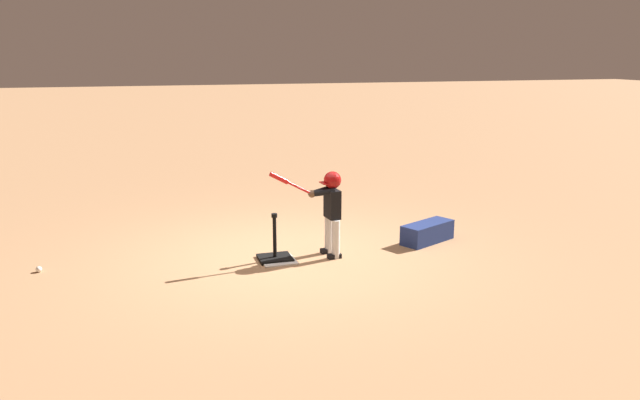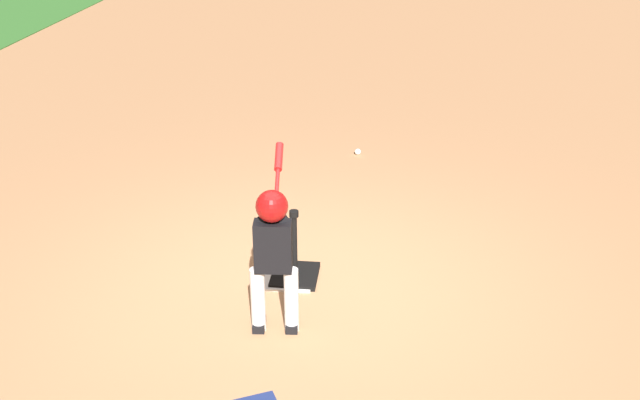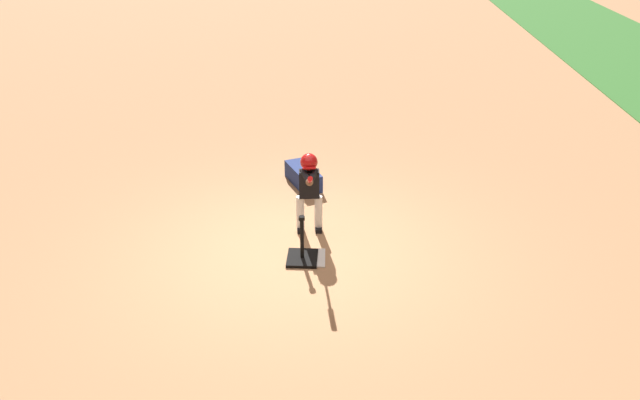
% 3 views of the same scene
% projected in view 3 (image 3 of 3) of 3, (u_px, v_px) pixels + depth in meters
% --- Properties ---
extents(ground_plane, '(90.00, 90.00, 0.00)m').
position_uv_depth(ground_plane, '(297.00, 252.00, 8.13)').
color(ground_plane, '#AD7F56').
extents(home_plate, '(0.45, 0.45, 0.02)m').
position_uv_depth(home_plate, '(308.00, 258.00, 7.97)').
color(home_plate, white).
rests_on(home_plate, ground_plane).
extents(batting_tee, '(0.43, 0.39, 0.62)m').
position_uv_depth(batting_tee, '(302.00, 254.00, 7.92)').
color(batting_tee, black).
rests_on(batting_tee, ground_plane).
extents(batter_child, '(0.97, 0.36, 1.20)m').
position_uv_depth(batter_child, '(309.00, 184.00, 8.28)').
color(batter_child, silver).
rests_on(batter_child, ground_plane).
extents(equipment_bag, '(0.90, 0.66, 0.28)m').
position_uv_depth(equipment_bag, '(303.00, 176.00, 9.92)').
color(equipment_bag, navy).
rests_on(equipment_bag, ground_plane).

